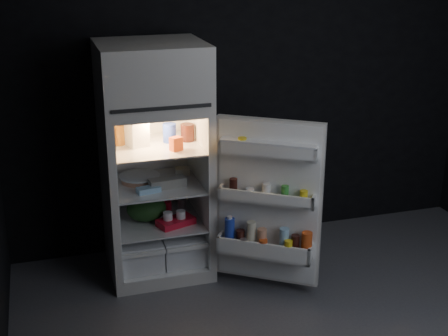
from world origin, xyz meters
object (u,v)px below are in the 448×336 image
object	(u,v)px
fridge_door	(268,206)
milk_jug	(137,130)
refrigerator	(154,153)
egg_carton	(167,183)
yogurt_tray	(176,222)

from	to	relation	value
fridge_door	milk_jug	distance (m)	1.10
refrigerator	fridge_door	distance (m)	0.95
milk_jug	egg_carton	world-z (taller)	milk_jug
refrigerator	fridge_door	world-z (taller)	refrigerator
refrigerator	fridge_door	size ratio (longest dim) A/B	1.46
fridge_door	milk_jug	world-z (taller)	fridge_door
fridge_door	milk_jug	size ratio (longest dim) A/B	5.08
refrigerator	yogurt_tray	world-z (taller)	refrigerator
milk_jug	yogurt_tray	size ratio (longest dim) A/B	0.87
refrigerator	egg_carton	world-z (taller)	refrigerator
milk_jug	refrigerator	bearing A→B (deg)	-12.31
refrigerator	yogurt_tray	distance (m)	0.54
milk_jug	yogurt_tray	world-z (taller)	milk_jug
egg_carton	fridge_door	bearing A→B (deg)	-41.21
fridge_door	egg_carton	distance (m)	0.77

